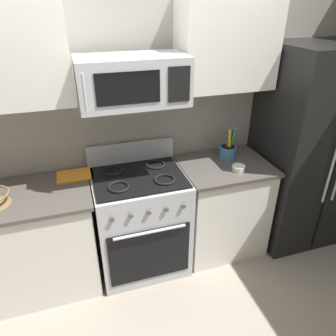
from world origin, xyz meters
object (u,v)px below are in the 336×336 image
object	(u,v)px
refrigerator	(306,149)
utensil_crock	(228,151)
prep_bowl	(238,168)
range_oven	(141,220)
microwave	(133,81)
cutting_board	(75,175)

from	to	relation	value
refrigerator	utensil_crock	distance (m)	0.77
refrigerator	prep_bowl	bearing A→B (deg)	-171.39
range_oven	microwave	distance (m)	1.21
microwave	cutting_board	bearing A→B (deg)	163.12
microwave	prep_bowl	size ratio (longest dim) A/B	6.74
utensil_crock	cutting_board	distance (m)	1.35
utensil_crock	prep_bowl	world-z (taller)	utensil_crock
utensil_crock	refrigerator	bearing A→B (deg)	-9.56
cutting_board	microwave	bearing A→B (deg)	-16.88
range_oven	refrigerator	xyz separation A→B (m)	(1.61, -0.02, 0.47)
cutting_board	prep_bowl	size ratio (longest dim) A/B	2.51
microwave	prep_bowl	world-z (taller)	microwave
utensil_crock	prep_bowl	size ratio (longest dim) A/B	2.86
refrigerator	prep_bowl	world-z (taller)	refrigerator
refrigerator	prep_bowl	distance (m)	0.78
utensil_crock	cutting_board	xyz separation A→B (m)	(-1.35, 0.07, -0.06)
range_oven	prep_bowl	distance (m)	0.96
microwave	range_oven	bearing A→B (deg)	-89.98
range_oven	utensil_crock	bearing A→B (deg)	7.30
range_oven	prep_bowl	bearing A→B (deg)	-9.10
refrigerator	utensil_crock	xyz separation A→B (m)	(-0.75, 0.13, 0.04)
utensil_crock	cutting_board	world-z (taller)	utensil_crock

